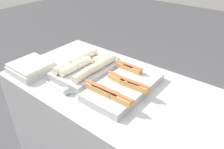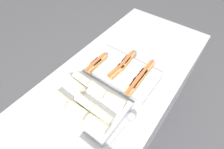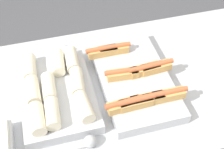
{
  "view_description": "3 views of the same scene",
  "coord_description": "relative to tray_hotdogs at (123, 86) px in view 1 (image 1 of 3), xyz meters",
  "views": [
    {
      "loc": [
        0.67,
        -0.98,
        1.72
      ],
      "look_at": [
        -0.11,
        0.0,
        0.96
      ],
      "focal_mm": 35.0,
      "sensor_mm": 36.0,
      "label": 1
    },
    {
      "loc": [
        -0.73,
        -0.47,
        1.88
      ],
      "look_at": [
        -0.11,
        0.0,
        0.96
      ],
      "focal_mm": 28.0,
      "sensor_mm": 36.0,
      "label": 2
    },
    {
      "loc": [
        -0.35,
        -0.9,
        1.95
      ],
      "look_at": [
        -0.11,
        0.0,
        0.96
      ],
      "focal_mm": 50.0,
      "sensor_mm": 36.0,
      "label": 3
    }
  ],
  "objects": [
    {
      "name": "tray_side_front",
      "position": [
        -0.68,
        -0.23,
        -0.0
      ],
      "size": [
        0.29,
        0.27,
        0.07
      ],
      "color": "#B7BABF",
      "rests_on": "counter"
    },
    {
      "name": "tray_wraps",
      "position": [
        -0.35,
        0.01,
        0.01
      ],
      "size": [
        0.31,
        0.47,
        0.11
      ],
      "color": "#B7BABF",
      "rests_on": "counter"
    },
    {
      "name": "tray_hotdogs",
      "position": [
        0.0,
        0.0,
        0.0
      ],
      "size": [
        0.37,
        0.55,
        0.1
      ],
      "color": "#B7BABF",
      "rests_on": "counter"
    },
    {
      "name": "counter",
      "position": [
        0.01,
        0.01,
        -0.48
      ],
      "size": [
        1.75,
        0.83,
        0.88
      ],
      "color": "#B7BABF",
      "rests_on": "ground_plane"
    },
    {
      "name": "serving_spoon_near",
      "position": [
        -0.27,
        -0.26,
        -0.01
      ],
      "size": [
        0.25,
        0.05,
        0.05
      ],
      "color": "#B2B5BA",
      "rests_on": "counter"
    },
    {
      "name": "serving_spoon_far",
      "position": [
        -0.28,
        0.28,
        -0.01
      ],
      "size": [
        0.25,
        0.05,
        0.05
      ],
      "color": "#B2B5BA",
      "rests_on": "counter"
    }
  ]
}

